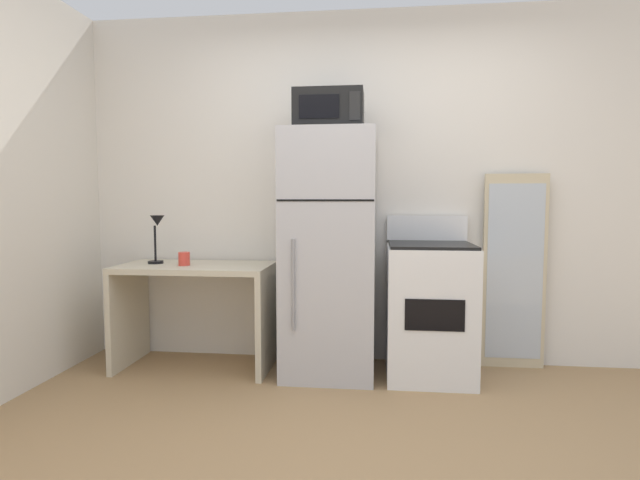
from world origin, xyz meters
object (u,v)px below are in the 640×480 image
(desk, at_px, (196,296))
(microwave, at_px, (329,111))
(desk_lamp, at_px, (157,231))
(coffee_mug, at_px, (184,259))
(oven_range, at_px, (429,309))
(leaning_mirror, at_px, (514,272))
(refrigerator, at_px, (329,254))

(desk, bearing_deg, microwave, -2.09)
(desk_lamp, bearing_deg, desk, -3.31)
(desk, height_order, coffee_mug, coffee_mug)
(desk_lamp, bearing_deg, oven_range, -0.66)
(desk_lamp, bearing_deg, leaning_mirror, 5.16)
(oven_range, bearing_deg, desk, 179.81)
(desk, xyz_separation_m, oven_range, (1.66, -0.01, -0.05))
(refrigerator, xyz_separation_m, microwave, (0.00, -0.02, 0.97))
(desk_lamp, relative_size, refrigerator, 0.21)
(desk, distance_m, microwave, 1.62)
(desk, bearing_deg, oven_range, -0.19)
(coffee_mug, distance_m, refrigerator, 1.03)
(refrigerator, bearing_deg, coffee_mug, -177.76)
(coffee_mug, distance_m, leaning_mirror, 2.37)
(coffee_mug, bearing_deg, leaning_mirror, 7.40)
(coffee_mug, xyz_separation_m, microwave, (1.03, 0.02, 1.01))
(desk, distance_m, desk_lamp, 0.56)
(desk, xyz_separation_m, desk_lamp, (-0.30, 0.02, 0.47))
(coffee_mug, relative_size, oven_range, 0.09)
(leaning_mirror, bearing_deg, refrigerator, -168.62)
(refrigerator, height_order, microwave, microwave)
(desk_lamp, distance_m, coffee_mug, 0.31)
(desk, xyz_separation_m, coffee_mug, (-0.06, -0.05, 0.28))
(coffee_mug, height_order, refrigerator, refrigerator)
(oven_range, bearing_deg, leaning_mirror, 22.32)
(desk, relative_size, desk_lamp, 3.07)
(coffee_mug, distance_m, microwave, 1.45)
(desk_lamp, distance_m, oven_range, 2.02)
(coffee_mug, relative_size, microwave, 0.21)
(coffee_mug, bearing_deg, oven_range, 1.63)
(microwave, bearing_deg, coffee_mug, -178.94)
(desk, height_order, refrigerator, refrigerator)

